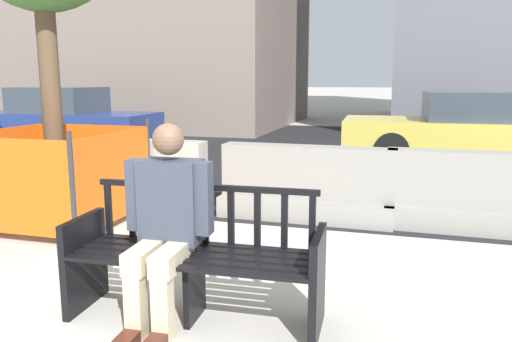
# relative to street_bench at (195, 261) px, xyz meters

# --- Properties ---
(ground_plane) EXTENTS (200.00, 200.00, 0.00)m
(ground_plane) POSITION_rel_street_bench_xyz_m (-0.52, -0.48, -0.40)
(ground_plane) COLOR #B7B2A8
(street_asphalt) EXTENTS (120.00, 12.00, 0.01)m
(street_asphalt) POSITION_rel_street_bench_xyz_m (-0.52, 8.22, -0.39)
(street_asphalt) COLOR black
(street_asphalt) RESTS_ON ground
(street_bench) EXTENTS (1.71, 0.59, 0.88)m
(street_bench) POSITION_rel_street_bench_xyz_m (0.00, 0.00, 0.00)
(street_bench) COLOR black
(street_bench) RESTS_ON ground
(seated_person) EXTENTS (0.58, 0.73, 1.31)m
(seated_person) POSITION_rel_street_bench_xyz_m (-0.18, -0.06, 0.29)
(seated_person) COLOR #383D4C
(seated_person) RESTS_ON ground
(jersey_barrier_centre) EXTENTS (2.02, 0.73, 0.84)m
(jersey_barrier_centre) POSITION_rel_street_bench_xyz_m (0.27, 2.69, -0.06)
(jersey_barrier_centre) COLOR gray
(jersey_barrier_centre) RESTS_ON ground
(jersey_barrier_left) EXTENTS (2.01, 0.70, 0.84)m
(jersey_barrier_left) POSITION_rel_street_bench_xyz_m (-2.02, 2.71, -0.06)
(jersey_barrier_left) COLOR #ADA89E
(jersey_barrier_left) RESTS_ON ground
(jersey_barrier_right) EXTENTS (2.02, 0.73, 0.84)m
(jersey_barrier_right) POSITION_rel_street_bench_xyz_m (2.16, 2.72, -0.06)
(jersey_barrier_right) COLOR gray
(jersey_barrier_right) RESTS_ON ground
(construction_fence) EXTENTS (1.53, 1.53, 1.13)m
(construction_fence) POSITION_rel_street_bench_xyz_m (-2.38, 1.71, 0.17)
(construction_fence) COLOR #2D2D33
(construction_fence) RESTS_ON ground
(car_taxi_near) EXTENTS (4.86, 2.11, 1.36)m
(car_taxi_near) POSITION_rel_street_bench_xyz_m (2.66, 7.40, 0.27)
(car_taxi_near) COLOR #DBC64C
(car_taxi_near) RESTS_ON ground
(car_sedan_mid) EXTENTS (4.29, 1.90, 1.41)m
(car_sedan_mid) POSITION_rel_street_bench_xyz_m (-6.37, 7.23, 0.29)
(car_sedan_mid) COLOR navy
(car_sedan_mid) RESTS_ON ground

